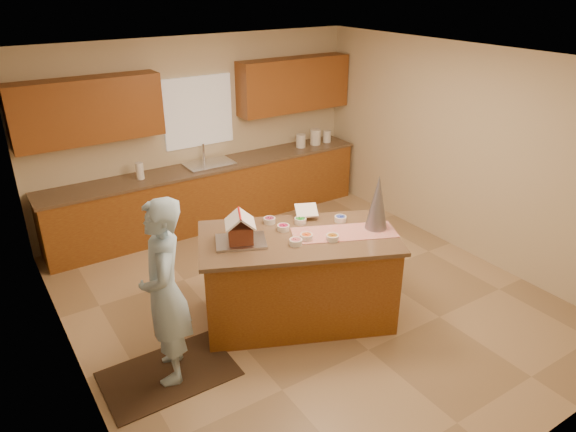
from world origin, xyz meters
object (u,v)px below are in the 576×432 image
object	(u,v)px
boy	(165,292)
gingerbread_house	(240,230)
tinsel_tree	(378,202)
island_base	(298,279)

from	to	relation	value
boy	gingerbread_house	world-z (taller)	boy
tinsel_tree	gingerbread_house	distance (m)	1.45
boy	tinsel_tree	bearing A→B (deg)	105.03
island_base	tinsel_tree	size ratio (longest dim) A/B	3.27
island_base	gingerbread_house	bearing A→B (deg)	-174.81
boy	gingerbread_house	size ratio (longest dim) A/B	4.47
island_base	tinsel_tree	xyz separation A→B (m)	(0.79, -0.29, 0.82)
island_base	boy	size ratio (longest dim) A/B	1.10
island_base	gingerbread_house	distance (m)	0.89
island_base	gingerbread_house	size ratio (longest dim) A/B	4.90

